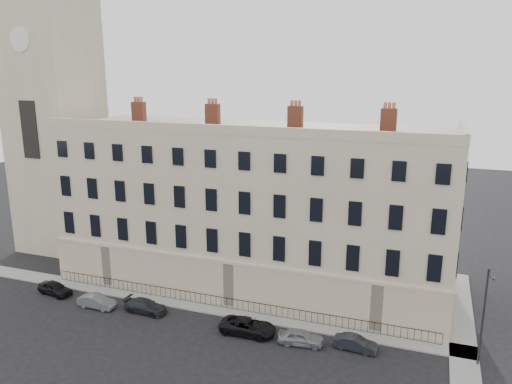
% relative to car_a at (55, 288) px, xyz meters
% --- Properties ---
extents(ground, '(160.00, 160.00, 0.00)m').
position_rel_car_a_xyz_m(ground, '(21.97, -2.69, -0.60)').
color(ground, black).
rests_on(ground, ground).
extents(terrace, '(36.22, 12.22, 17.00)m').
position_rel_car_a_xyz_m(terrace, '(16.00, 9.27, 6.90)').
color(terrace, '#BEB28D').
rests_on(terrace, ground).
extents(church_tower, '(8.00, 8.13, 44.00)m').
position_rel_car_a_xyz_m(church_tower, '(-8.03, 11.30, 18.06)').
color(church_tower, '#BEB28D').
rests_on(church_tower, ground).
extents(pavement_terrace, '(48.00, 2.00, 0.12)m').
position_rel_car_a_xyz_m(pavement_terrace, '(11.97, 2.31, -0.54)').
color(pavement_terrace, gray).
rests_on(pavement_terrace, ground).
extents(pavement_east_return, '(2.00, 24.00, 0.12)m').
position_rel_car_a_xyz_m(pavement_east_return, '(34.97, 5.31, -0.54)').
color(pavement_east_return, gray).
rests_on(pavement_east_return, ground).
extents(railings, '(35.00, 0.04, 0.96)m').
position_rel_car_a_xyz_m(railings, '(15.97, 2.71, -0.05)').
color(railings, black).
rests_on(railings, ground).
extents(car_a, '(3.71, 1.97, 1.20)m').
position_rel_car_a_xyz_m(car_a, '(0.00, 0.00, 0.00)').
color(car_a, black).
rests_on(car_a, ground).
extents(car_b, '(3.41, 1.20, 1.12)m').
position_rel_car_a_xyz_m(car_b, '(5.25, -0.85, -0.04)').
color(car_b, slate).
rests_on(car_b, ground).
extents(car_c, '(3.91, 1.72, 1.12)m').
position_rel_car_a_xyz_m(car_c, '(9.68, -0.17, -0.04)').
color(car_c, '#20252B').
rests_on(car_c, ground).
extents(car_d, '(4.47, 2.14, 1.23)m').
position_rel_car_a_xyz_m(car_d, '(19.16, -0.52, 0.01)').
color(car_d, black).
rests_on(car_d, ground).
extents(car_e, '(3.59, 1.80, 1.18)m').
position_rel_car_a_xyz_m(car_e, '(23.46, -0.63, -0.01)').
color(car_e, gray).
rests_on(car_e, ground).
extents(car_f, '(3.28, 1.33, 1.06)m').
position_rel_car_a_xyz_m(car_f, '(27.43, 0.02, -0.07)').
color(car_f, black).
rests_on(car_f, ground).
extents(streetlamp, '(0.39, 1.57, 7.27)m').
position_rel_car_a_xyz_m(streetlamp, '(35.83, 0.81, 3.43)').
color(streetlamp, '#2E2D32').
rests_on(streetlamp, ground).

